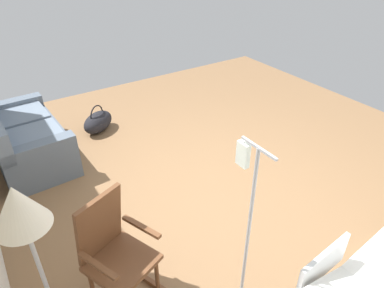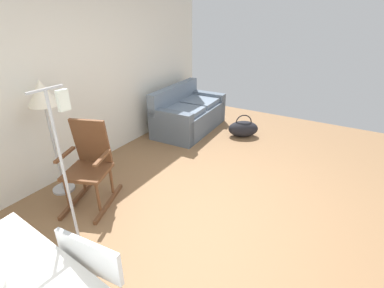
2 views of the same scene
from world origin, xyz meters
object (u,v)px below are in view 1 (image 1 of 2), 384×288
rocking_chair (115,254)px  duffel_bag (98,122)px  couch (25,140)px  floor_lamp (22,219)px

rocking_chair → duffel_bag: (2.84, -0.86, -0.35)m
couch → floor_lamp: size_ratio=1.11×
rocking_chair → duffel_bag: 2.98m
couch → rocking_chair: bearing=-175.4°
rocking_chair → duffel_bag: size_ratio=1.63×
floor_lamp → couch: bearing=-6.7°
couch → rocking_chair: 2.62m
couch → rocking_chair: size_ratio=1.56×
duffel_bag → couch: bearing=102.1°
floor_lamp → duffel_bag: size_ratio=2.30×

